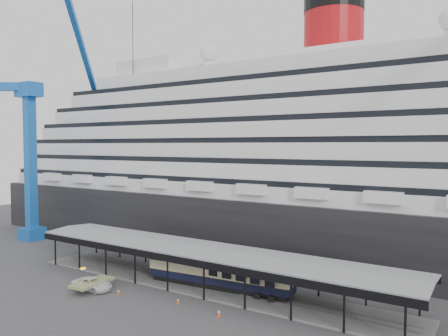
# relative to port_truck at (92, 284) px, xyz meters

# --- Properties ---
(ground) EXTENTS (200.00, 200.00, 0.00)m
(ground) POSITION_rel_port_truck_xyz_m (11.49, 4.07, -0.78)
(ground) COLOR #3B3B3D
(ground) RESTS_ON ground
(cruise_ship) EXTENTS (130.00, 30.00, 43.90)m
(cruise_ship) POSITION_rel_port_truck_xyz_m (11.54, 36.07, 17.57)
(cruise_ship) COLOR black
(cruise_ship) RESTS_ON ground
(platform_canopy) EXTENTS (56.00, 9.18, 5.30)m
(platform_canopy) POSITION_rel_port_truck_xyz_m (11.49, 9.07, 1.58)
(platform_canopy) COLOR slate
(platform_canopy) RESTS_ON ground
(crane_blue) EXTENTS (22.63, 19.19, 47.60)m
(crane_blue) POSITION_rel_port_truck_xyz_m (-33.62, 14.69, 19.17)
(crane_blue) COLOR blue
(crane_blue) RESTS_ON ground
(port_truck) EXTENTS (5.81, 2.99, 1.57)m
(port_truck) POSITION_rel_port_truck_xyz_m (0.00, 0.00, 0.00)
(port_truck) COLOR silver
(port_truck) RESTS_ON ground
(pullman_carriage) EXTENTS (20.46, 4.55, 19.93)m
(pullman_carriage) POSITION_rel_port_truck_xyz_m (13.83, 9.07, 1.66)
(pullman_carriage) COLOR black
(pullman_carriage) RESTS_ON ground
(traffic_cone_left) EXTENTS (0.44, 0.44, 0.69)m
(traffic_cone_left) POSITION_rel_port_truck_xyz_m (4.13, 0.65, -0.44)
(traffic_cone_left) COLOR #D4520B
(traffic_cone_left) RESTS_ON ground
(traffic_cone_mid) EXTENTS (0.46, 0.46, 0.67)m
(traffic_cone_mid) POSITION_rel_port_truck_xyz_m (12.56, 2.20, -0.45)
(traffic_cone_mid) COLOR #E0540C
(traffic_cone_mid) RESTS_ON ground
(traffic_cone_right) EXTENTS (0.47, 0.47, 0.84)m
(traffic_cone_right) POSITION_rel_port_truck_xyz_m (18.79, 1.64, -0.37)
(traffic_cone_right) COLOR #FB390D
(traffic_cone_right) RESTS_ON ground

